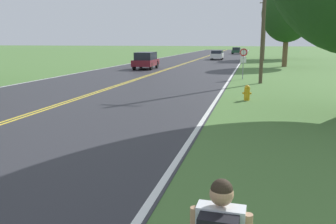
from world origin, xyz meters
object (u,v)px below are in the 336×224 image
at_px(car_white_hatchback_mid_near, 217,55).
at_px(fire_hydrant, 247,93).
at_px(tree_far_back, 288,14).
at_px(tree_right_cluster, 288,13).
at_px(car_maroon_suv_approaching, 146,60).
at_px(traffic_sign, 243,56).
at_px(car_dark_green_sedan_mid_far, 236,50).

bearing_deg(car_white_hatchback_mid_near, fire_hydrant, 7.23).
bearing_deg(tree_far_back, tree_right_cluster, -94.59).
xyz_separation_m(fire_hydrant, tree_far_back, (5.05, 42.65, 6.56)).
bearing_deg(car_maroon_suv_approaching, car_white_hatchback_mid_near, -16.87).
distance_m(tree_right_cluster, car_maroon_suv_approaching, 16.34).
bearing_deg(car_maroon_suv_approaching, tree_far_back, -33.84).
height_order(traffic_sign, tree_right_cluster, tree_right_cluster).
relative_size(fire_hydrant, car_maroon_suv_approaching, 0.18).
relative_size(tree_right_cluster, car_dark_green_sedan_mid_far, 1.92).
distance_m(traffic_sign, car_white_hatchback_mid_near, 28.20).
bearing_deg(tree_right_cluster, traffic_sign, -105.61).
distance_m(car_maroon_suv_approaching, car_dark_green_sedan_mid_far, 45.55).
relative_size(traffic_sign, car_maroon_suv_approaching, 0.55).
relative_size(fire_hydrant, car_white_hatchback_mid_near, 0.19).
relative_size(car_maroon_suv_approaching, car_dark_green_sedan_mid_far, 0.90).
bearing_deg(car_dark_green_sedan_mid_far, tree_far_back, 24.47).
bearing_deg(tree_right_cluster, tree_far_back, 85.41).
xyz_separation_m(fire_hydrant, traffic_sign, (-0.51, 9.69, 1.34)).
distance_m(fire_hydrant, car_white_hatchback_mid_near, 37.84).
bearing_deg(car_maroon_suv_approaching, car_dark_green_sedan_mid_far, -11.08).
distance_m(tree_right_cluster, car_dark_green_sedan_mid_far, 39.08).
xyz_separation_m(fire_hydrant, car_dark_green_sedan_mid_far, (-3.49, 62.44, 0.37)).
xyz_separation_m(car_white_hatchback_mid_near, car_dark_green_sedan_mid_far, (1.71, 24.96, -0.01)).
relative_size(traffic_sign, tree_far_back, 0.20).
bearing_deg(car_dark_green_sedan_mid_far, tree_right_cluster, 11.63).
xyz_separation_m(tree_right_cluster, car_dark_green_sedan_mid_far, (-7.07, 38.11, -5.04)).
distance_m(tree_far_back, car_white_hatchback_mid_near, 13.04).
bearing_deg(fire_hydrant, traffic_sign, 93.00).
height_order(tree_far_back, car_white_hatchback_mid_near, tree_far_back).
bearing_deg(traffic_sign, car_white_hatchback_mid_near, 99.59).
distance_m(fire_hydrant, traffic_sign, 9.79).
height_order(car_maroon_suv_approaching, car_dark_green_sedan_mid_far, car_maroon_suv_approaching).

